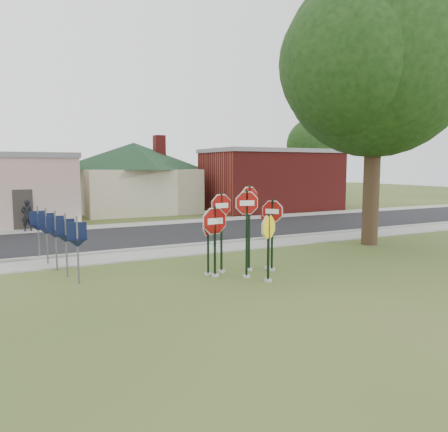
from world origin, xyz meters
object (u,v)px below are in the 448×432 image
stop_sign_yellow (268,240)px  pedestrian (27,215)px  stop_sign_center (247,222)px  stop_sign_left (215,231)px  oak_tree (376,63)px

stop_sign_yellow → pedestrian: size_ratio=1.31×
stop_sign_center → stop_sign_yellow: 0.92m
stop_sign_left → stop_sign_yellow: bearing=-47.0°
stop_sign_left → pedestrian: bearing=110.5°
stop_sign_center → oak_tree: (7.75, 2.63, 6.04)m
stop_sign_yellow → pedestrian: (-5.96, 14.07, -0.38)m
stop_sign_left → oak_tree: bearing=13.6°
stop_sign_center → oak_tree: oak_tree is taller
oak_tree → pedestrian: (-13.35, 10.75, -6.91)m
pedestrian → stop_sign_left: bearing=101.5°
stop_sign_yellow → oak_tree: oak_tree is taller
stop_sign_center → oak_tree: size_ratio=0.24×
oak_tree → pedestrian: size_ratio=7.22×
stop_sign_yellow → oak_tree: bearing=24.2°
stop_sign_left → oak_tree: (8.56, 2.07, 6.36)m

